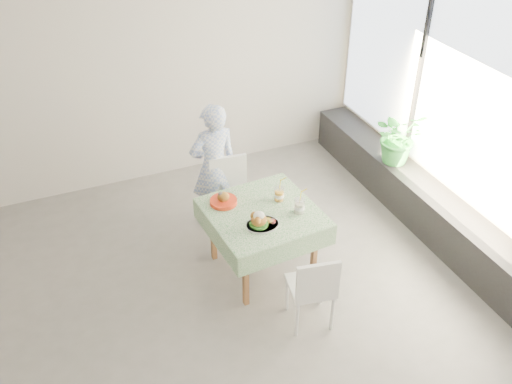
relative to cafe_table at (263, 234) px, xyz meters
name	(u,v)px	position (x,y,z in m)	size (l,w,h in m)	color
floor	(198,306)	(-0.79, -0.26, -0.46)	(6.00, 6.00, 0.00)	slate
ceiling	(175,19)	(-0.79, -0.26, 2.34)	(6.00, 6.00, 0.00)	white
wall_back	(124,77)	(-0.79, 2.24, 0.94)	(6.00, 0.02, 2.80)	beige
wall_right	(475,121)	(2.21, -0.26, 0.94)	(0.02, 5.00, 2.80)	beige
window_pane	(478,99)	(2.18, -0.26, 1.19)	(0.01, 4.80, 2.18)	#D1E0F9
window_ledge	(438,218)	(2.01, -0.26, -0.21)	(0.40, 4.80, 0.50)	black
cafe_table	(263,234)	(0.00, 0.00, 0.00)	(1.12, 1.12, 0.74)	brown
chair_far	(233,212)	(-0.05, 0.70, -0.19)	(0.46, 0.46, 0.89)	white
chair_near	(310,300)	(0.12, -0.83, -0.20)	(0.45, 0.45, 0.83)	white
diner	(214,167)	(-0.17, 0.96, 0.29)	(0.54, 0.36, 1.49)	#91AAE9
main_dish	(261,221)	(-0.11, -0.21, 0.34)	(0.32, 0.32, 0.17)	white
juice_cup_orange	(279,195)	(0.23, 0.11, 0.35)	(0.11, 0.11, 0.30)	white
juice_cup_lemonade	(299,206)	(0.32, -0.16, 0.35)	(0.11, 0.11, 0.30)	white
second_dish	(223,200)	(-0.31, 0.27, 0.32)	(0.27, 0.27, 0.13)	red
potted_plant	(399,137)	(2.00, 0.62, 0.37)	(0.59, 0.51, 0.66)	#2C843F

